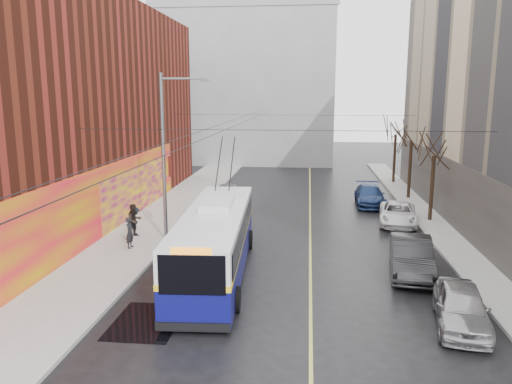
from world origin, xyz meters
TOP-DOWN VIEW (x-y plane):
  - ground at (0.00, 0.00)m, footprint 140.00×140.00m
  - sidewalk_left at (-8.00, 12.00)m, footprint 4.00×60.00m
  - sidewalk_right at (9.00, 12.00)m, footprint 2.00×60.00m
  - lane_line at (1.50, 14.00)m, footprint 0.12×50.00m
  - building_left at (-15.99, 13.99)m, footprint 12.11×36.00m
  - building_far at (-6.00, 44.99)m, footprint 20.50×12.10m
  - streetlight_pole at (-6.14, 10.00)m, footprint 2.65×0.60m
  - catenary_wires at (-2.54, 14.77)m, footprint 18.00×60.00m
  - tree_near at (9.00, 16.00)m, footprint 3.20×3.20m
  - tree_mid at (9.00, 23.00)m, footprint 3.20×3.20m
  - tree_far at (9.00, 30.00)m, footprint 3.20×3.20m
  - puddle at (-4.29, 0.47)m, footprint 2.31×3.14m
  - pigeons_flying at (-1.85, 11.47)m, footprint 4.11×2.37m
  - trolleybus at (-2.72, 5.43)m, footprint 3.29×12.05m
  - parked_car_a at (6.65, 1.26)m, footprint 2.38×4.46m
  - parked_car_b at (5.95, 6.37)m, footprint 2.34×5.15m
  - parked_car_c at (6.90, 15.27)m, footprint 2.83×5.02m
  - parked_car_d at (5.80, 20.62)m, footprint 2.11×4.97m
  - following_car at (-4.32, 19.06)m, footprint 2.58×4.99m
  - pedestrian_a at (-7.72, 8.38)m, footprint 0.41×0.60m
  - pedestrian_b at (-8.19, 10.39)m, footprint 1.10×1.13m
  - pedestrian_c at (-8.26, 10.75)m, footprint 0.85×1.15m

SIDE VIEW (x-z plane):
  - ground at x=0.00m, z-range 0.00..0.00m
  - lane_line at x=1.50m, z-range 0.00..0.01m
  - puddle at x=-4.29m, z-range 0.00..0.01m
  - sidewalk_left at x=-8.00m, z-range 0.00..0.15m
  - sidewalk_right at x=9.00m, z-range 0.00..0.15m
  - parked_car_c at x=6.90m, z-range 0.00..1.32m
  - parked_car_d at x=5.80m, z-range 0.00..1.43m
  - parked_car_a at x=6.65m, z-range 0.00..1.45m
  - following_car at x=-4.32m, z-range 0.00..1.62m
  - parked_car_b at x=5.95m, z-range 0.00..1.64m
  - pedestrian_c at x=-8.26m, z-range 0.15..1.74m
  - pedestrian_a at x=-7.72m, z-range 0.15..1.75m
  - pedestrian_b at x=-8.19m, z-range 0.15..1.99m
  - trolleybus at x=-2.72m, z-range -1.26..4.40m
  - streetlight_pole at x=-6.14m, z-range 0.35..9.35m
  - tree_near at x=9.00m, z-range 1.78..8.18m
  - tree_far at x=9.00m, z-range 1.86..8.43m
  - tree_mid at x=9.00m, z-range 1.91..8.59m
  - catenary_wires at x=-2.54m, z-range 6.13..6.36m
  - building_left at x=-15.99m, z-range -0.01..13.99m
  - pigeons_flying at x=-1.85m, z-range 6.39..7.62m
  - building_far at x=-6.00m, z-range 0.02..18.02m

